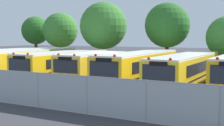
# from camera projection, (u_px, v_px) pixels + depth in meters

# --- Properties ---
(ground_plane) EXTENTS (160.00, 160.00, 0.00)m
(ground_plane) POSITION_uv_depth(u_px,v_px,m) (100.00, 82.00, 26.08)
(ground_plane) COLOR #38383D
(school_bus_0) EXTENTS (2.52, 10.52, 2.62)m
(school_bus_0) POSITION_uv_depth(u_px,v_px,m) (5.00, 60.00, 30.91)
(school_bus_0) COLOR yellow
(school_bus_0) RESTS_ON ground_plane
(school_bus_1) EXTENTS (2.69, 11.11, 2.65)m
(school_bus_1) POSITION_uv_depth(u_px,v_px,m) (34.00, 61.00, 29.51)
(school_bus_1) COLOR yellow
(school_bus_1) RESTS_ON ground_plane
(school_bus_2) EXTENTS (2.69, 10.88, 2.57)m
(school_bus_2) POSITION_uv_depth(u_px,v_px,m) (64.00, 64.00, 27.47)
(school_bus_2) COLOR yellow
(school_bus_2) RESTS_ON ground_plane
(school_bus_3) EXTENTS (2.66, 9.54, 2.57)m
(school_bus_3) POSITION_uv_depth(u_px,v_px,m) (98.00, 66.00, 25.87)
(school_bus_3) COLOR yellow
(school_bus_3) RESTS_ON ground_plane
(school_bus_4) EXTENTS (2.51, 11.36, 2.68)m
(school_bus_4) POSITION_uv_depth(u_px,v_px,m) (140.00, 67.00, 23.99)
(school_bus_4) COLOR yellow
(school_bus_4) RESTS_ON ground_plane
(school_bus_5) EXTENTS (2.56, 11.69, 2.58)m
(school_bus_5) POSITION_uv_depth(u_px,v_px,m) (186.00, 70.00, 22.66)
(school_bus_5) COLOR yellow
(school_bus_5) RESTS_ON ground_plane
(tree_0) EXTENTS (3.58, 3.58, 6.31)m
(tree_0) POSITION_uv_depth(u_px,v_px,m) (36.00, 30.00, 40.07)
(tree_0) COLOR #4C3823
(tree_0) RESTS_ON ground_plane
(tree_1) EXTENTS (4.22, 4.22, 6.60)m
(tree_1) POSITION_uv_depth(u_px,v_px,m) (60.00, 30.00, 37.63)
(tree_1) COLOR #4C3823
(tree_1) RESTS_ON ground_plane
(tree_2) EXTENTS (5.00, 5.00, 7.38)m
(tree_2) POSITION_uv_depth(u_px,v_px,m) (102.00, 26.00, 33.15)
(tree_2) COLOR #4C3823
(tree_2) RESTS_ON ground_plane
(tree_3) EXTENTS (4.46, 4.46, 7.09)m
(tree_3) POSITION_uv_depth(u_px,v_px,m) (166.00, 25.00, 31.11)
(tree_3) COLOR #4C3823
(tree_3) RESTS_ON ground_plane
(chainlink_fence) EXTENTS (27.60, 0.07, 1.89)m
(chainlink_fence) POSITION_uv_depth(u_px,v_px,m) (17.00, 87.00, 17.21)
(chainlink_fence) COLOR #9EA0A3
(chainlink_fence) RESTS_ON ground_plane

